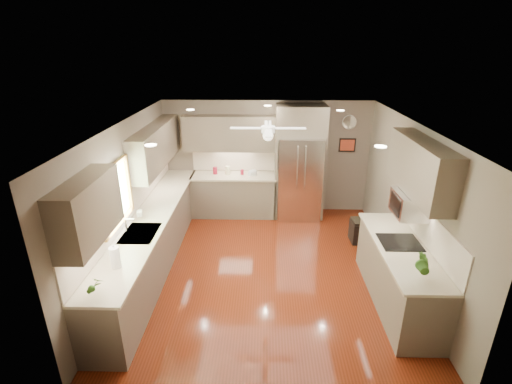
{
  "coord_description": "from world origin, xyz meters",
  "views": [
    {
      "loc": [
        -0.05,
        -5.43,
        3.61
      ],
      "look_at": [
        -0.2,
        0.6,
        1.18
      ],
      "focal_mm": 26.0,
      "sensor_mm": 36.0,
      "label": 1
    }
  ],
  "objects_px": {
    "canister_c": "(228,170)",
    "microwave": "(410,204)",
    "stool": "(360,231)",
    "paper_towel": "(115,257)",
    "soap_bottle": "(140,213)",
    "refrigerator": "(300,165)",
    "potted_plant_right": "(423,264)",
    "canister_a": "(215,171)",
    "potted_plant_left": "(95,285)",
    "bowl": "(252,174)",
    "canister_d": "(242,172)"
  },
  "relations": [
    {
      "from": "potted_plant_right",
      "to": "paper_towel",
      "type": "xyz_separation_m",
      "value": [
        -3.84,
        0.11,
        -0.04
      ]
    },
    {
      "from": "potted_plant_left",
      "to": "refrigerator",
      "type": "height_order",
      "value": "refrigerator"
    },
    {
      "from": "refrigerator",
      "to": "microwave",
      "type": "relative_size",
      "value": 4.45
    },
    {
      "from": "potted_plant_right",
      "to": "canister_a",
      "type": "bearing_deg",
      "value": 128.73
    },
    {
      "from": "potted_plant_left",
      "to": "bowl",
      "type": "xyz_separation_m",
      "value": [
        1.65,
        4.15,
        -0.11
      ]
    },
    {
      "from": "canister_d",
      "to": "refrigerator",
      "type": "relative_size",
      "value": 0.05
    },
    {
      "from": "potted_plant_left",
      "to": "refrigerator",
      "type": "bearing_deg",
      "value": 57.33
    },
    {
      "from": "bowl",
      "to": "paper_towel",
      "type": "xyz_separation_m",
      "value": [
        -1.63,
        -3.58,
        0.11
      ]
    },
    {
      "from": "canister_d",
      "to": "soap_bottle",
      "type": "relative_size",
      "value": 0.59
    },
    {
      "from": "stool",
      "to": "paper_towel",
      "type": "relative_size",
      "value": 1.45
    },
    {
      "from": "canister_d",
      "to": "potted_plant_right",
      "type": "height_order",
      "value": "potted_plant_right"
    },
    {
      "from": "potted_plant_right",
      "to": "stool",
      "type": "xyz_separation_m",
      "value": [
        -0.08,
        2.5,
        -0.88
      ]
    },
    {
      "from": "canister_d",
      "to": "potted_plant_right",
      "type": "xyz_separation_m",
      "value": [
        2.43,
        -3.75,
        0.12
      ]
    },
    {
      "from": "canister_a",
      "to": "potted_plant_right",
      "type": "relative_size",
      "value": 0.44
    },
    {
      "from": "stool",
      "to": "refrigerator",
      "type": "bearing_deg",
      "value": 133.34
    },
    {
      "from": "bowl",
      "to": "refrigerator",
      "type": "height_order",
      "value": "refrigerator"
    },
    {
      "from": "stool",
      "to": "paper_towel",
      "type": "bearing_deg",
      "value": -147.51
    },
    {
      "from": "potted_plant_right",
      "to": "paper_towel",
      "type": "bearing_deg",
      "value": 178.34
    },
    {
      "from": "bowl",
      "to": "paper_towel",
      "type": "height_order",
      "value": "paper_towel"
    },
    {
      "from": "soap_bottle",
      "to": "potted_plant_right",
      "type": "relative_size",
      "value": 0.53
    },
    {
      "from": "bowl",
      "to": "paper_towel",
      "type": "bearing_deg",
      "value": -114.5
    },
    {
      "from": "soap_bottle",
      "to": "refrigerator",
      "type": "relative_size",
      "value": 0.08
    },
    {
      "from": "microwave",
      "to": "soap_bottle",
      "type": "bearing_deg",
      "value": 172.12
    },
    {
      "from": "microwave",
      "to": "canister_a",
      "type": "bearing_deg",
      "value": 138.48
    },
    {
      "from": "canister_a",
      "to": "soap_bottle",
      "type": "xyz_separation_m",
      "value": [
        -0.95,
        -2.23,
        0.01
      ]
    },
    {
      "from": "canister_c",
      "to": "microwave",
      "type": "relative_size",
      "value": 0.33
    },
    {
      "from": "canister_c",
      "to": "refrigerator",
      "type": "relative_size",
      "value": 0.07
    },
    {
      "from": "potted_plant_left",
      "to": "stool",
      "type": "relative_size",
      "value": 0.59
    },
    {
      "from": "canister_a",
      "to": "stool",
      "type": "distance_m",
      "value": 3.3
    },
    {
      "from": "refrigerator",
      "to": "potted_plant_right",
      "type": "bearing_deg",
      "value": -72.03
    },
    {
      "from": "microwave",
      "to": "canister_d",
      "type": "bearing_deg",
      "value": 132.8
    },
    {
      "from": "canister_d",
      "to": "stool",
      "type": "bearing_deg",
      "value": -27.85
    },
    {
      "from": "bowl",
      "to": "paper_towel",
      "type": "distance_m",
      "value": 3.94
    },
    {
      "from": "canister_a",
      "to": "canister_d",
      "type": "distance_m",
      "value": 0.59
    },
    {
      "from": "canister_d",
      "to": "stool",
      "type": "height_order",
      "value": "canister_d"
    },
    {
      "from": "canister_a",
      "to": "potted_plant_left",
      "type": "distance_m",
      "value": 4.31
    },
    {
      "from": "soap_bottle",
      "to": "paper_towel",
      "type": "distance_m",
      "value": 1.44
    },
    {
      "from": "canister_a",
      "to": "canister_c",
      "type": "distance_m",
      "value": 0.28
    },
    {
      "from": "potted_plant_right",
      "to": "refrigerator",
      "type": "xyz_separation_m",
      "value": [
        -1.2,
        3.69,
        0.07
      ]
    },
    {
      "from": "soap_bottle",
      "to": "microwave",
      "type": "xyz_separation_m",
      "value": [
        4.11,
        -0.57,
        0.45
      ]
    },
    {
      "from": "potted_plant_right",
      "to": "canister_c",
      "type": "bearing_deg",
      "value": 126.11
    },
    {
      "from": "bowl",
      "to": "stool",
      "type": "xyz_separation_m",
      "value": [
        2.13,
        -1.19,
        -0.73
      ]
    },
    {
      "from": "canister_c",
      "to": "potted_plant_left",
      "type": "relative_size",
      "value": 0.68
    },
    {
      "from": "bowl",
      "to": "microwave",
      "type": "height_order",
      "value": "microwave"
    },
    {
      "from": "bowl",
      "to": "potted_plant_right",
      "type": "bearing_deg",
      "value": -59.13
    },
    {
      "from": "canister_c",
      "to": "bowl",
      "type": "height_order",
      "value": "canister_c"
    },
    {
      "from": "canister_a",
      "to": "stool",
      "type": "relative_size",
      "value": 0.34
    },
    {
      "from": "microwave",
      "to": "stool",
      "type": "distance_m",
      "value": 1.98
    },
    {
      "from": "potted_plant_left",
      "to": "potted_plant_right",
      "type": "distance_m",
      "value": 3.88
    },
    {
      "from": "canister_c",
      "to": "soap_bottle",
      "type": "distance_m",
      "value": 2.54
    }
  ]
}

